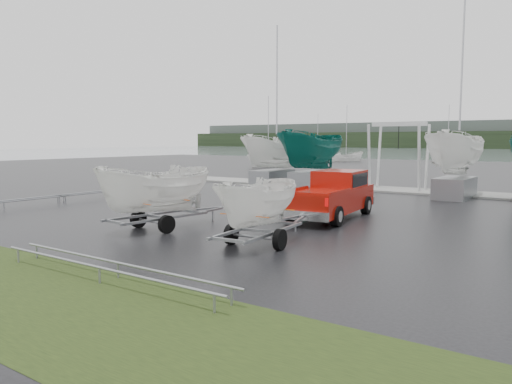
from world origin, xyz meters
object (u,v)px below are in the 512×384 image
at_px(pickup_truck, 334,193).
at_px(trailer_hitched, 258,163).
at_px(boat_hoist, 398,147).
at_px(trailer_parked, 155,149).

distance_m(pickup_truck, trailer_hitched, 6.40).
height_order(pickup_truck, trailer_hitched, trailer_hitched).
relative_size(trailer_hitched, boat_hoist, 1.07).
height_order(trailer_hitched, trailer_parked, trailer_parked).
distance_m(trailer_parked, boat_hoist, 17.63).
xyz_separation_m(pickup_truck, trailer_parked, (-3.72, -6.02, 1.81)).
bearing_deg(pickup_truck, trailer_hitched, -90.00).
relative_size(pickup_truck, trailer_parked, 1.11).
distance_m(pickup_truck, trailer_parked, 7.31).
bearing_deg(trailer_parked, trailer_hitched, 4.79).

